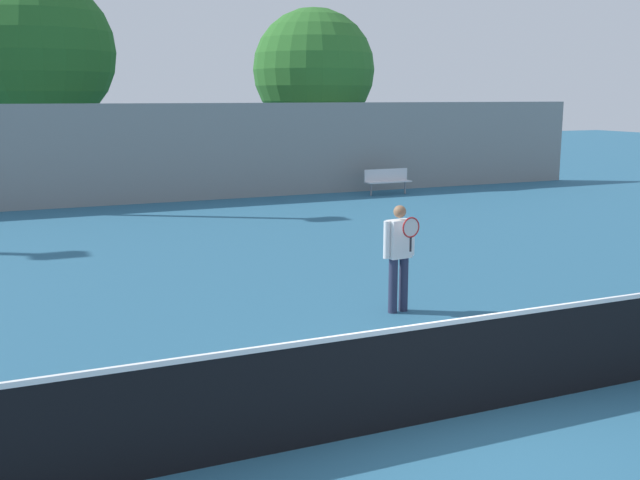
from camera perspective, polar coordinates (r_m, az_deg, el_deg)
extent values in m
plane|color=#285B7A|center=(8.01, 8.95, -13.41)|extent=(100.00, 100.00, 0.00)
cube|color=black|center=(7.82, 9.06, -10.02)|extent=(11.75, 0.03, 1.01)
cube|color=white|center=(7.65, 9.18, -6.30)|extent=(11.75, 0.04, 0.05)
cylinder|color=#282D47|center=(11.51, 5.58, -3.49)|extent=(0.14, 0.14, 0.85)
cylinder|color=#282D47|center=(11.63, 6.38, -3.35)|extent=(0.14, 0.14, 0.85)
cube|color=white|center=(11.41, 6.06, 0.09)|extent=(0.39, 0.25, 0.59)
cylinder|color=white|center=(11.27, 5.11, 0.02)|extent=(0.10, 0.10, 0.57)
cylinder|color=white|center=(11.55, 6.98, 0.24)|extent=(0.10, 0.10, 0.57)
sphere|color=#8E6647|center=(11.34, 6.10, 2.17)|extent=(0.19, 0.19, 0.19)
cylinder|color=black|center=(11.20, 6.92, -0.33)|extent=(0.03, 0.03, 0.22)
torus|color=red|center=(11.16, 6.95, 0.96)|extent=(0.31, 0.06, 0.31)
cylinder|color=silver|center=(11.16, 6.95, 0.96)|extent=(0.27, 0.04, 0.27)
cube|color=silver|center=(25.35, 5.23, 4.44)|extent=(1.63, 0.40, 0.04)
cylinder|color=gray|center=(25.07, 3.92, 3.87)|extent=(0.06, 0.06, 0.41)
cylinder|color=gray|center=(25.69, 6.49, 3.99)|extent=(0.06, 0.06, 0.41)
cube|color=silver|center=(25.48, 5.04, 4.97)|extent=(1.63, 0.04, 0.40)
cube|color=gray|center=(23.60, -13.95, 6.36)|extent=(32.97, 0.06, 3.05)
cylinder|color=brown|center=(27.81, -20.24, 6.23)|extent=(0.43, 0.43, 2.64)
sphere|color=#235B23|center=(27.77, -20.71, 13.23)|extent=(5.19, 5.19, 5.19)
cylinder|color=brown|center=(28.77, -0.47, 6.81)|extent=(0.32, 0.32, 2.41)
sphere|color=#2D6B28|center=(28.71, -0.48, 12.83)|extent=(4.54, 4.54, 4.54)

